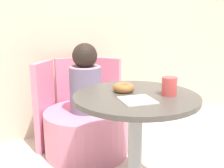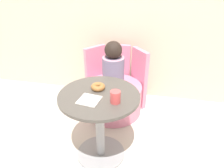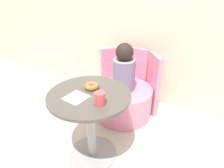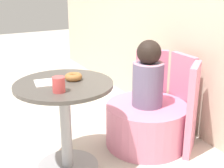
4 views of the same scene
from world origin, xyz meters
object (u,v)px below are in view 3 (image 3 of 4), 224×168
(round_table, at_px, (90,115))
(cup, at_px, (100,98))
(tub_chair, at_px, (123,102))
(child_figure, at_px, (124,69))
(donut, at_px, (92,86))

(round_table, bearing_deg, cup, -28.59)
(tub_chair, relative_size, cup, 6.93)
(child_figure, relative_size, donut, 4.42)
(round_table, height_order, cup, cup)
(donut, bearing_deg, round_table, -70.59)
(round_table, xyz_separation_m, child_figure, (-0.02, 0.69, 0.14))
(round_table, relative_size, cup, 6.97)
(tub_chair, distance_m, cup, 0.95)
(tub_chair, bearing_deg, child_figure, 0.00)
(child_figure, bearing_deg, cup, -77.32)
(cup, bearing_deg, round_table, 151.41)
(donut, bearing_deg, cup, -42.62)
(tub_chair, xyz_separation_m, donut, (-0.00, -0.61, 0.50))
(child_figure, xyz_separation_m, donut, (-0.00, -0.61, 0.08))
(donut, xyz_separation_m, cup, (0.18, -0.16, 0.03))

